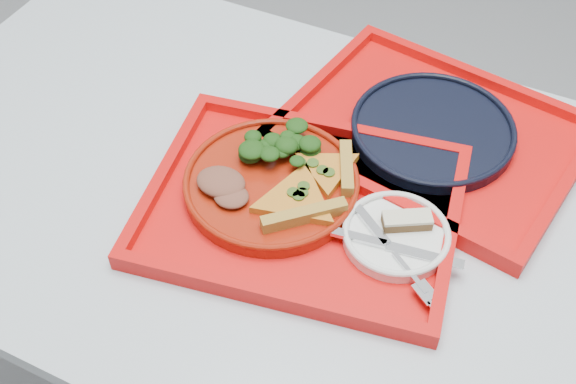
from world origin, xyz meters
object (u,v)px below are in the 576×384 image
object	(u,v)px
navy_plate	(432,131)
dessert_bar	(407,221)
tray_main	(302,208)
tray_far	(431,137)
dinner_plate	(271,185)

from	to	relation	value
navy_plate	dessert_bar	bearing A→B (deg)	-82.31
tray_main	tray_far	distance (m)	0.26
dessert_bar	tray_far	bearing A→B (deg)	67.54
tray_main	dinner_plate	world-z (taller)	dinner_plate
tray_main	dinner_plate	distance (m)	0.06
navy_plate	dessert_bar	xyz separation A→B (m)	(0.03, -0.21, 0.02)
tray_main	dinner_plate	xyz separation A→B (m)	(-0.06, 0.01, 0.02)
dinner_plate	navy_plate	world-z (taller)	dinner_plate
tray_far	dinner_plate	world-z (taller)	dinner_plate
tray_far	navy_plate	xyz separation A→B (m)	(0.00, 0.00, 0.01)
tray_far	dessert_bar	size ratio (longest dim) A/B	6.17
tray_main	dinner_plate	bearing A→B (deg)	160.14
tray_main	dessert_bar	bearing A→B (deg)	-1.77
tray_main	navy_plate	xyz separation A→B (m)	(0.12, 0.23, 0.01)
dinner_plate	navy_plate	distance (m)	0.28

